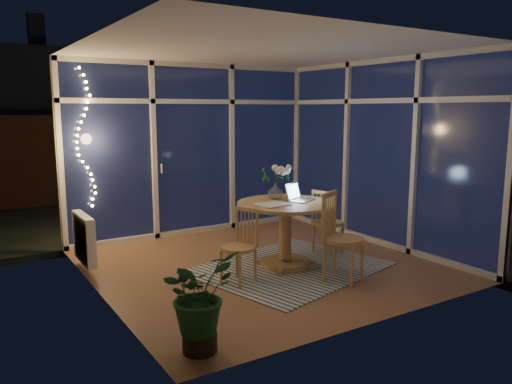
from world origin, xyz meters
TOP-DOWN VIEW (x-y plane):
  - floor at (0.00, 0.00)m, footprint 4.00×4.00m
  - ceiling at (0.00, 0.00)m, footprint 4.00×4.00m
  - wall_back at (0.00, 2.00)m, footprint 4.00×0.04m
  - wall_front at (0.00, -2.00)m, footprint 4.00×0.04m
  - wall_left at (-2.00, 0.00)m, footprint 0.04×4.00m
  - wall_right at (2.00, 0.00)m, footprint 0.04×4.00m
  - window_wall_back at (0.00, 1.96)m, footprint 4.00×0.10m
  - window_wall_right at (1.96, 0.00)m, footprint 0.10×4.00m
  - radiator at (-1.94, 0.90)m, footprint 0.10×0.70m
  - fairy_lights at (-1.65, 1.88)m, footprint 0.24×0.10m
  - garden_patio at (0.50, 5.00)m, footprint 12.00×6.00m
  - garden_fence at (0.00, 5.50)m, footprint 11.00×0.08m
  - neighbour_roof at (0.30, 8.50)m, footprint 7.00×3.00m
  - garden_shrubs at (-0.80, 3.40)m, footprint 0.90×0.90m
  - rug at (0.20, -0.31)m, footprint 2.49×2.18m
  - dining_table at (0.20, -0.21)m, footprint 1.43×1.43m
  - chair_left at (-0.59, -0.43)m, footprint 0.50×0.50m
  - chair_right at (1.00, -0.07)m, footprint 0.50×0.50m
  - chair_front at (0.44, -1.00)m, footprint 0.64×0.64m
  - laptop at (0.41, -0.24)m, footprint 0.42×0.40m
  - flower_vase at (0.21, 0.04)m, footprint 0.25×0.25m
  - bowl at (0.46, 0.05)m, footprint 0.18×0.18m
  - newspapers at (-0.02, -0.26)m, footprint 0.38×0.29m
  - phone at (0.33, -0.26)m, footprint 0.12×0.10m
  - potted_plant at (-1.65, -1.65)m, footprint 0.68×0.64m

SIDE VIEW (x-z plane):
  - garden_patio at x=0.50m, z-range -0.11..-0.01m
  - floor at x=0.00m, z-range 0.00..0.00m
  - rug at x=0.20m, z-range 0.00..0.01m
  - potted_plant at x=-1.65m, z-range 0.00..0.76m
  - radiator at x=-1.94m, z-range 0.11..0.69m
  - dining_table at x=0.20m, z-range 0.00..0.80m
  - chair_left at x=-0.59m, z-range 0.00..0.85m
  - chair_right at x=1.00m, z-range 0.00..0.89m
  - garden_shrubs at x=-0.80m, z-range 0.00..0.90m
  - chair_front at x=0.44m, z-range 0.00..1.02m
  - phone at x=0.33m, z-range 0.80..0.81m
  - newspapers at x=-0.02m, z-range 0.80..0.82m
  - bowl at x=0.46m, z-range 0.80..0.84m
  - garden_fence at x=0.00m, z-range 0.00..1.80m
  - flower_vase at x=0.21m, z-range 0.80..1.01m
  - laptop at x=0.41m, z-range 0.80..1.04m
  - wall_back at x=0.00m, z-range 0.00..2.60m
  - wall_front at x=0.00m, z-range 0.00..2.60m
  - wall_left at x=-2.00m, z-range 0.00..2.60m
  - wall_right at x=2.00m, z-range 0.00..2.60m
  - window_wall_back at x=0.00m, z-range 0.00..2.60m
  - window_wall_right at x=1.96m, z-range 0.00..2.60m
  - fairy_lights at x=-1.65m, z-range 0.60..2.45m
  - neighbour_roof at x=0.30m, z-range 1.10..3.30m
  - ceiling at x=0.00m, z-range 2.60..2.60m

